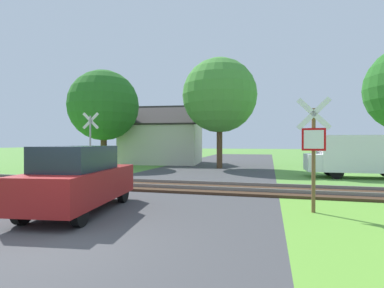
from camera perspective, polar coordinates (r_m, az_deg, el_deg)
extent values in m
plane|color=#5B933D|center=(6.13, -26.22, -17.61)|extent=(160.00, 160.00, 0.00)
cube|color=#424244|center=(7.69, -16.14, -13.82)|extent=(8.25, 80.00, 0.01)
cube|color=#422D1E|center=(12.47, -3.42, -8.09)|extent=(60.00, 2.60, 0.10)
cube|color=slate|center=(13.13, -2.44, -7.18)|extent=(60.00, 0.08, 0.12)
cube|color=slate|center=(11.78, -4.51, -8.05)|extent=(60.00, 0.08, 0.12)
cylinder|color=brown|center=(8.64, 22.14, -2.92)|extent=(0.10, 0.10, 2.79)
cube|color=red|center=(8.56, 22.16, 0.82)|extent=(0.60, 0.09, 0.60)
cube|color=white|center=(8.53, 22.17, 0.82)|extent=(0.49, 0.06, 0.49)
cube|color=white|center=(8.59, 22.18, 5.37)|extent=(0.88, 0.12, 0.88)
cube|color=white|center=(8.59, 22.18, 5.37)|extent=(0.88, 0.12, 0.88)
cylinder|color=#9E9EA5|center=(16.31, -18.81, -0.58)|extent=(0.09, 0.09, 3.24)
cube|color=white|center=(16.39, -18.74, 4.21)|extent=(0.87, 0.18, 0.88)
cube|color=white|center=(16.39, -18.74, 4.21)|extent=(0.87, 0.18, 0.88)
cube|color=beige|center=(26.64, -5.60, -0.01)|extent=(6.93, 5.92, 3.41)
cube|color=#332D2D|center=(25.47, -6.34, 5.55)|extent=(7.01, 3.67, 1.83)
cube|color=#332D2D|center=(28.02, -4.94, 5.08)|extent=(7.01, 3.67, 1.83)
cube|color=brown|center=(26.37, -1.87, 5.43)|extent=(0.55, 0.55, 1.10)
cylinder|color=#513823|center=(24.03, -16.47, -0.93)|extent=(0.47, 0.47, 2.69)
sphere|color=#286B23|center=(24.19, -16.48, 7.07)|extent=(5.39, 5.39, 5.39)
cylinder|color=#513823|center=(21.52, 5.26, -0.33)|extent=(0.41, 0.41, 3.24)
sphere|color=#478E38|center=(21.77, 5.26, 9.22)|extent=(5.32, 5.32, 5.32)
cube|color=white|center=(18.02, 29.68, -1.57)|extent=(4.27, 2.05, 1.90)
cube|color=white|center=(17.48, 21.97, -3.24)|extent=(0.77, 1.83, 0.90)
cube|color=#19232D|center=(17.51, 23.17, -0.51)|extent=(0.10, 1.62, 0.85)
cube|color=navy|center=(18.95, 28.83, -2.48)|extent=(3.78, 0.15, 0.16)
cylinder|color=black|center=(18.47, 24.70, -4.46)|extent=(0.69, 0.20, 0.68)
cylinder|color=black|center=(16.95, 25.82, -4.89)|extent=(0.69, 0.20, 0.68)
cube|color=maroon|center=(8.71, -20.49, -7.35)|extent=(2.15, 4.18, 0.84)
cube|color=#19232D|center=(8.46, -21.13, -2.55)|extent=(1.67, 2.36, 0.64)
cylinder|color=black|center=(9.72, -13.00, -9.03)|extent=(0.26, 0.62, 0.60)
cylinder|color=black|center=(10.28, -20.43, -8.53)|extent=(0.26, 0.62, 0.60)
cylinder|color=black|center=(7.28, -20.55, -12.26)|extent=(0.26, 0.62, 0.60)
cylinder|color=black|center=(8.01, -29.63, -11.11)|extent=(0.26, 0.62, 0.60)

